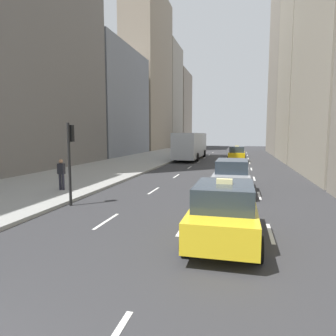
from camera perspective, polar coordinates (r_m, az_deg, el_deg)
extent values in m
cube|color=#9E9E99|center=(30.98, -8.04, 0.76)|extent=(8.00, 66.00, 0.15)
cube|color=white|center=(11.13, -11.62, -9.88)|extent=(0.12, 2.00, 0.01)
cube|color=white|center=(16.60, -2.75, -4.33)|extent=(0.12, 2.00, 0.01)
cube|color=white|center=(22.34, 1.60, -1.54)|extent=(0.12, 2.00, 0.01)
cube|color=white|center=(28.20, 4.15, 0.11)|extent=(0.12, 2.00, 0.01)
cube|color=white|center=(34.10, 5.82, 1.19)|extent=(0.12, 2.00, 0.01)
cube|color=white|center=(40.03, 6.99, 1.95)|extent=(0.12, 2.00, 0.01)
cube|color=white|center=(45.98, 7.86, 2.52)|extent=(0.12, 2.00, 0.01)
cube|color=white|center=(51.94, 8.54, 2.95)|extent=(0.12, 2.00, 0.01)
cube|color=white|center=(10.29, 2.91, -11.11)|extent=(0.12, 2.00, 0.01)
cube|color=white|center=(16.05, 6.92, -4.75)|extent=(0.12, 2.00, 0.01)
cube|color=white|center=(21.94, 8.77, -1.76)|extent=(0.12, 2.00, 0.01)
cube|color=white|center=(27.87, 9.83, -0.04)|extent=(0.12, 2.00, 0.01)
cube|color=white|center=(33.83, 10.52, 1.08)|extent=(0.12, 2.00, 0.01)
cube|color=white|center=(39.80, 11.00, 1.86)|extent=(0.12, 2.00, 0.01)
cube|color=white|center=(45.78, 11.36, 2.43)|extent=(0.12, 2.00, 0.01)
cube|color=white|center=(51.77, 11.63, 2.88)|extent=(0.12, 2.00, 0.01)
cube|color=white|center=(10.18, 18.93, -11.67)|extent=(0.12, 2.00, 0.01)
cube|color=white|center=(15.98, 16.98, -5.04)|extent=(0.12, 2.00, 0.01)
cube|color=white|center=(21.89, 16.10, -1.96)|extent=(0.12, 2.00, 0.01)
cube|color=white|center=(27.83, 15.59, -0.19)|extent=(0.12, 2.00, 0.01)
cube|color=white|center=(33.80, 15.26, 0.95)|extent=(0.12, 2.00, 0.01)
cube|color=white|center=(39.78, 15.03, 1.75)|extent=(0.12, 2.00, 0.01)
cube|color=white|center=(45.76, 14.86, 2.34)|extent=(0.12, 2.00, 0.01)
cube|color=white|center=(51.74, 14.73, 2.80)|extent=(0.12, 2.00, 0.01)
cube|color=gray|center=(45.62, -10.47, 12.15)|extent=(6.00, 16.46, 15.46)
cube|color=gray|center=(63.19, -3.74, 17.67)|extent=(6.00, 16.94, 30.85)
cube|color=gray|center=(77.12, -0.28, 13.47)|extent=(6.00, 12.47, 25.08)
cube|color=gray|center=(91.05, 1.97, 11.22)|extent=(6.00, 14.64, 21.39)
cube|color=#A89E89|center=(39.55, 25.66, 17.51)|extent=(6.00, 11.35, 22.24)
cube|color=gray|center=(54.46, 22.90, 22.78)|extent=(6.00, 15.34, 37.74)
cube|color=yellow|center=(35.02, 12.95, 2.35)|extent=(1.80, 4.40, 0.76)
cube|color=#28333D|center=(34.72, 12.97, 3.48)|extent=(1.58, 2.29, 0.64)
cube|color=#F2E599|center=(34.70, 12.99, 4.12)|extent=(0.44, 0.20, 0.14)
cylinder|color=black|center=(36.43, 11.55, 1.94)|extent=(0.22, 0.66, 0.66)
cylinder|color=black|center=(36.41, 14.38, 1.87)|extent=(0.22, 0.66, 0.66)
cylinder|color=black|center=(33.71, 11.37, 1.59)|extent=(0.22, 0.66, 0.66)
cylinder|color=black|center=(33.69, 14.43, 1.51)|extent=(0.22, 0.66, 0.66)
cube|color=yellow|center=(9.01, 10.65, -9.11)|extent=(1.80, 4.40, 0.76)
cube|color=#28333D|center=(8.59, 10.65, -5.08)|extent=(1.58, 2.29, 0.64)
cube|color=#F2E599|center=(8.52, 10.71, -2.50)|extent=(0.44, 0.20, 0.14)
cylinder|color=black|center=(10.50, 6.04, -8.94)|extent=(0.22, 0.66, 0.66)
cylinder|color=black|center=(10.43, 16.02, -9.27)|extent=(0.22, 0.66, 0.66)
cylinder|color=black|center=(7.93, 3.34, -14.08)|extent=(0.22, 0.66, 0.66)
cylinder|color=black|center=(7.84, 16.84, -14.61)|extent=(0.22, 0.66, 0.66)
cube|color=#9EA0A5|center=(16.46, 12.07, -1.99)|extent=(1.80, 4.91, 0.81)
cube|color=#28333D|center=(16.08, 12.10, 0.41)|extent=(1.58, 2.55, 0.64)
cylinder|color=black|center=(18.07, 9.32, -2.49)|extent=(0.22, 0.66, 0.66)
cylinder|color=black|center=(18.03, 15.04, -2.64)|extent=(0.22, 0.66, 0.66)
cylinder|color=black|center=(15.08, 8.44, -4.24)|extent=(0.22, 0.66, 0.66)
cylinder|color=black|center=(15.03, 15.30, -4.44)|extent=(0.22, 0.66, 0.66)
cube|color=#B7BCC1|center=(37.37, 4.39, 4.42)|extent=(2.50, 11.60, 2.90)
cube|color=#28333D|center=(43.04, 5.64, 5.14)|extent=(2.30, 0.12, 1.40)
cube|color=#28333D|center=(37.57, 2.57, 4.98)|extent=(0.08, 9.86, 1.10)
cube|color=yellow|center=(43.03, 5.65, 6.34)|extent=(1.50, 0.10, 0.36)
cylinder|color=black|center=(41.18, 3.47, 2.80)|extent=(0.30, 1.00, 1.00)
cylinder|color=black|center=(40.82, 6.93, 2.74)|extent=(0.30, 1.00, 1.00)
cylinder|color=black|center=(34.54, 1.47, 2.11)|extent=(0.30, 1.00, 1.00)
cylinder|color=black|center=(34.10, 5.58, 2.03)|extent=(0.30, 1.00, 1.00)
cylinder|color=#23232D|center=(16.99, -19.84, -2.50)|extent=(0.14, 0.14, 0.86)
cylinder|color=#23232D|center=(16.89, -19.33, -2.53)|extent=(0.14, 0.14, 0.86)
cube|color=black|center=(16.85, -19.68, -0.13)|extent=(0.36, 0.22, 0.56)
sphere|color=#9E7051|center=(16.81, -19.73, 1.22)|extent=(0.22, 0.22, 0.22)
cylinder|color=black|center=(13.58, -18.27, 0.59)|extent=(0.12, 0.12, 3.60)
cube|color=black|center=(13.67, -18.07, 6.30)|extent=(0.24, 0.20, 0.72)
sphere|color=red|center=(13.77, -17.86, 7.27)|extent=(0.14, 0.14, 0.14)
sphere|color=#4C3F14|center=(13.77, -17.82, 6.31)|extent=(0.14, 0.14, 0.14)
sphere|color=#198C2D|center=(13.77, -17.79, 5.35)|extent=(0.14, 0.14, 0.14)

